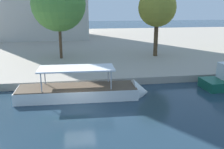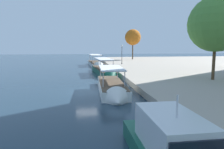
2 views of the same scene
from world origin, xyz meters
name	(u,v)px [view 2 (image 2 of 2)]	position (x,y,z in m)	size (l,w,h in m)	color
ground_plane	(87,92)	(0.00, 0.00, 0.00)	(220.00, 220.00, 0.00)	#1E3342
tour_boat_0	(96,64)	(-31.87, 3.01, 0.37)	(15.17, 3.82, 4.03)	silver
tour_boat_1	(104,72)	(-14.57, 3.54, 0.39)	(14.78, 3.76, 3.89)	#14513D
tour_boat_2	(112,89)	(0.91, 2.88, 0.40)	(11.88, 3.19, 3.80)	silver
lamp_post	(122,53)	(-27.69, 9.26, 3.62)	(0.39, 0.39, 4.76)	black
tree_1	(215,25)	(-2.12, 17.04, 8.08)	(7.32, 7.32, 11.07)	#4C3823
tree_3	(133,37)	(-45.33, 16.24, 7.99)	(5.34, 5.28, 9.96)	#4C3823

